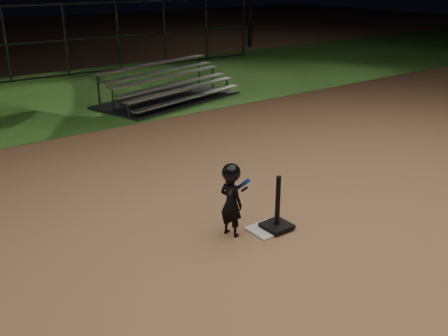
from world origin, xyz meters
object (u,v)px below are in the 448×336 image
at_px(home_plate, 266,230).
at_px(child_batter, 231,198).
at_px(batting_tee, 277,219).
at_px(bleacher_right, 169,94).

relative_size(home_plate, child_batter, 0.42).
distance_m(batting_tee, child_batter, 0.78).
xyz_separation_m(batting_tee, child_batter, (-0.62, 0.27, 0.40)).
xyz_separation_m(child_batter, bleacher_right, (3.38, 7.37, -0.36)).
bearing_deg(batting_tee, child_batter, 156.43).
relative_size(child_batter, bleacher_right, 0.24).
xyz_separation_m(home_plate, bleacher_right, (2.91, 7.57, 0.20)).
bearing_deg(child_batter, batting_tee, -130.42).
bearing_deg(bleacher_right, batting_tee, -124.21).
height_order(batting_tee, child_batter, child_batter).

